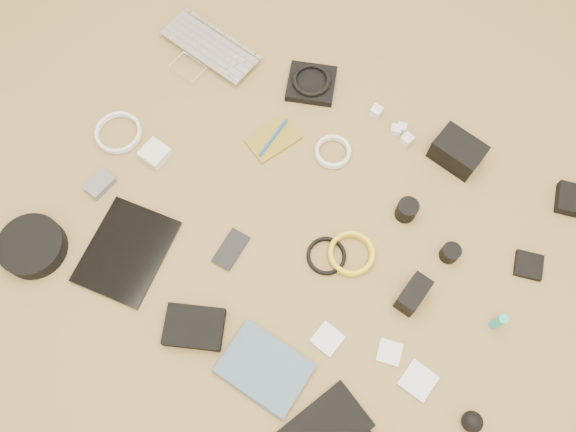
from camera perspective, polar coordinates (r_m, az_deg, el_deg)
The scene contains 32 objects.
laptop at distance 1.96m, azimuth -8.86°, elevation 15.70°, with size 0.34×0.24×0.03m, color silver.
headphone_pouch at distance 1.88m, azimuth 2.38°, elevation 13.29°, with size 0.15×0.14×0.03m, color black.
headphones at distance 1.86m, azimuth 2.41°, elevation 13.66°, with size 0.13×0.13×0.02m, color black.
charger_a at distance 1.84m, azimuth 8.96°, elevation 10.46°, with size 0.03×0.03×0.03m, color silver.
charger_b at distance 1.82m, azimuth 11.49°, elevation 8.77°, with size 0.03×0.03×0.02m, color silver.
charger_c at distance 1.80m, azimuth 11.98°, elevation 7.61°, with size 0.03×0.03×0.03m, color silver.
charger_d at distance 1.81m, azimuth 10.89°, elevation 8.59°, with size 0.03×0.03×0.03m, color silver.
dslr_camera at distance 1.79m, azimuth 16.84°, elevation 6.27°, with size 0.15×0.10×0.08m, color black.
lens_pouch at distance 1.87m, azimuth 26.86°, elevation 1.51°, with size 0.09×0.10×0.03m, color black.
notebook_olive at distance 1.78m, azimuth -1.50°, elevation 7.83°, with size 0.10×0.16×0.01m, color olive.
pen_blue at distance 1.77m, azimuth -1.51°, elevation 7.97°, with size 0.01×0.01×0.15m, color #143BA7.
cable_white_a at distance 1.76m, azimuth 4.57°, elevation 6.43°, with size 0.11×0.11×0.01m, color silver.
lens_a at distance 1.68m, azimuth 11.97°, elevation 0.60°, with size 0.06×0.06×0.07m, color black.
lens_b at distance 1.67m, azimuth 16.15°, elevation -3.62°, with size 0.05×0.05×0.05m, color black.
card_reader at distance 1.75m, azimuth 23.25°, elevation -4.63°, with size 0.08×0.08×0.02m, color black.
power_brick at distance 1.79m, azimuth -13.36°, elevation 6.20°, with size 0.08×0.08×0.03m, color silver.
cable_white_b at distance 1.86m, azimuth -16.80°, elevation 8.02°, with size 0.15×0.15×0.01m, color silver.
cable_black at distance 1.63m, azimuth 3.90°, elevation -4.12°, with size 0.11×0.11×0.01m, color black.
cable_yellow at distance 1.63m, azimuth 6.42°, elevation -3.90°, with size 0.14×0.14×0.02m, color yellow.
flash at distance 1.59m, azimuth 12.59°, elevation -7.77°, with size 0.06×0.10×0.08m, color black.
lens_cleaner at distance 1.64m, azimuth 20.57°, elevation -10.04°, with size 0.02×0.02×0.09m, color #1BB3AB.
battery_charger at distance 1.79m, azimuth -18.58°, elevation 3.08°, with size 0.06×0.09×0.02m, color #5E5E63.
tablet at distance 1.69m, azimuth -16.08°, elevation -3.47°, with size 0.22×0.28×0.01m, color black.
phone at distance 1.64m, azimuth -5.83°, elevation -3.39°, with size 0.06×0.12×0.01m, color black.
filter_case_left at distance 1.57m, azimuth 4.03°, elevation -12.36°, with size 0.07×0.07×0.01m, color silver.
filter_case_mid at distance 1.59m, azimuth 10.27°, elevation -13.48°, with size 0.06×0.06×0.01m, color silver.
filter_case_right at distance 1.59m, azimuth 13.09°, elevation -15.97°, with size 0.08×0.08×0.01m, color silver.
air_blower at distance 1.60m, azimuth 18.20°, elevation -19.25°, with size 0.06×0.06×0.06m, color black.
headphone_case at distance 1.77m, azimuth -24.52°, elevation -2.82°, with size 0.19×0.19×0.05m, color black.
drive_case at distance 1.58m, azimuth -9.50°, elevation -11.07°, with size 0.16×0.11×0.04m, color black.
paperback at distance 1.55m, azimuth -4.23°, elevation -17.77°, with size 0.17×0.22×0.02m, color #415A6E.
notebook_black_a at distance 1.55m, azimuth 3.61°, elevation -20.96°, with size 0.14×0.23×0.02m, color black.
Camera 1 is at (0.30, -0.49, 1.55)m, focal length 35.00 mm.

